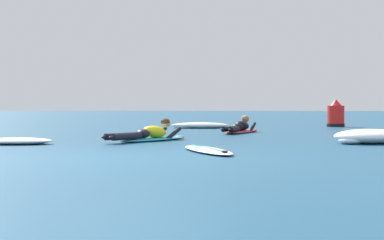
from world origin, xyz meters
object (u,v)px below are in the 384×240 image
Objects in this scene: surfer_near at (150,135)px; drifting_surfboard at (208,150)px; channel_marker_buoy at (336,116)px; surfer_far at (240,128)px.

surfer_near is 3.19m from drifting_surfboard.
surfer_near is at bearing -120.69° from channel_marker_buoy.
surfer_far is at bearing 87.03° from drifting_surfboard.
surfer_near is 0.92× the size of surfer_far.
drifting_surfboard is (1.53, -2.79, -0.10)m from surfer_near.
surfer_far is at bearing 64.44° from surfer_near.
channel_marker_buoy reaches higher than drifting_surfboard.
surfer_far is 6.73m from drifting_surfboard.
surfer_near reaches higher than drifting_surfboard.
drifting_surfboard is at bearing -61.32° from surfer_near.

